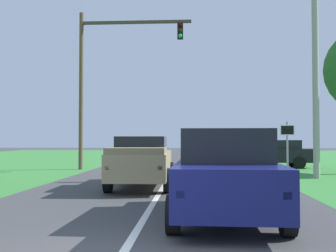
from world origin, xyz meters
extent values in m
plane|color=#424244|center=(0.00, 9.51, 0.00)|extent=(120.00, 120.00, 0.00)
cube|color=navy|center=(1.77, 3.53, 0.81)|extent=(2.19, 4.96, 0.90)
cube|color=black|center=(1.78, 3.78, 1.60)|extent=(1.89, 3.09, 0.69)
cube|color=red|center=(0.86, 1.13, 0.85)|extent=(0.14, 0.06, 0.12)
cube|color=red|center=(2.54, 1.09, 0.85)|extent=(0.14, 0.06, 0.12)
cylinder|color=black|center=(0.79, 5.08, 0.36)|extent=(0.27, 0.73, 0.72)
cylinder|color=black|center=(2.84, 5.02, 0.36)|extent=(0.27, 0.73, 0.72)
cylinder|color=black|center=(0.71, 2.04, 0.36)|extent=(0.27, 0.73, 0.72)
cylinder|color=black|center=(2.75, 1.98, 0.36)|extent=(0.27, 0.73, 0.72)
cube|color=tan|center=(-0.75, 9.23, 0.83)|extent=(2.04, 5.51, 0.86)
cube|color=black|center=(-0.74, 8.96, 1.54)|extent=(1.73, 2.12, 0.56)
cube|color=#8F7D56|center=(-0.71, 7.54, 1.36)|extent=(1.87, 2.12, 0.20)
cube|color=red|center=(-1.47, 6.51, 0.87)|extent=(0.14, 0.06, 0.12)
cube|color=red|center=(0.10, 6.54, 0.87)|extent=(0.14, 0.06, 0.12)
cylinder|color=black|center=(-1.74, 10.91, 0.40)|extent=(0.25, 0.80, 0.80)
cylinder|color=black|center=(0.17, 10.95, 0.40)|extent=(0.25, 0.80, 0.80)
cylinder|color=black|center=(-1.67, 7.51, 0.40)|extent=(0.25, 0.80, 0.80)
cylinder|color=black|center=(0.25, 7.56, 0.40)|extent=(0.25, 0.80, 0.80)
cylinder|color=brown|center=(-5.26, 17.01, 4.48)|extent=(0.24, 0.24, 8.95)
cube|color=#4C3D2B|center=(-2.12, 17.01, 8.35)|extent=(6.28, 0.16, 0.16)
cube|color=black|center=(0.39, 17.01, 7.80)|extent=(0.32, 0.28, 0.90)
sphere|color=black|center=(0.39, 16.86, 8.10)|extent=(0.22, 0.22, 0.22)
sphere|color=black|center=(0.39, 16.86, 7.80)|extent=(0.22, 0.22, 0.22)
sphere|color=#1ED83F|center=(0.39, 16.86, 7.50)|extent=(0.22, 0.22, 0.22)
cylinder|color=gray|center=(5.04, 11.76, 1.23)|extent=(0.08, 0.08, 2.46)
cube|color=white|center=(5.04, 11.73, 2.11)|extent=(0.60, 0.03, 0.44)
cube|color=black|center=(5.04, 11.72, 2.11)|extent=(0.52, 0.01, 0.36)
cube|color=black|center=(5.89, 19.16, 0.74)|extent=(4.42, 1.86, 0.80)
cube|color=black|center=(6.11, 19.15, 1.40)|extent=(2.66, 1.63, 0.52)
cube|color=red|center=(3.72, 19.92, 0.78)|extent=(0.06, 0.14, 0.12)
cube|color=red|center=(3.71, 18.41, 0.78)|extent=(0.06, 0.14, 0.12)
cylinder|color=black|center=(7.26, 20.07, 0.34)|extent=(0.68, 0.22, 0.68)
cylinder|color=black|center=(7.25, 18.23, 0.34)|extent=(0.68, 0.22, 0.68)
cylinder|color=black|center=(4.53, 20.08, 0.34)|extent=(0.68, 0.22, 0.68)
cylinder|color=black|center=(4.52, 18.24, 0.34)|extent=(0.68, 0.22, 0.68)
cylinder|color=#9E998E|center=(6.51, 12.62, 4.38)|extent=(0.28, 0.28, 8.77)
camera|label=1|loc=(1.05, -5.30, 1.75)|focal=42.74mm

